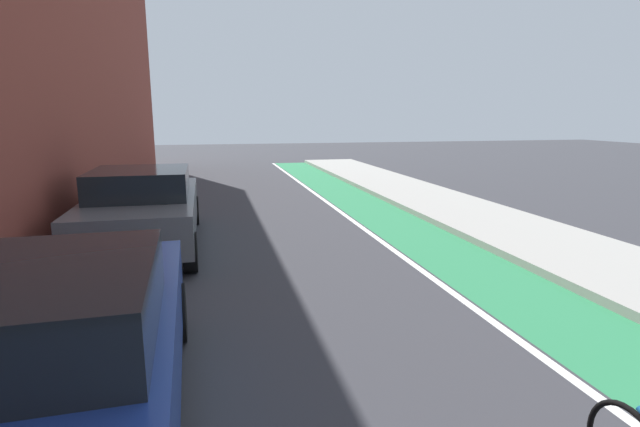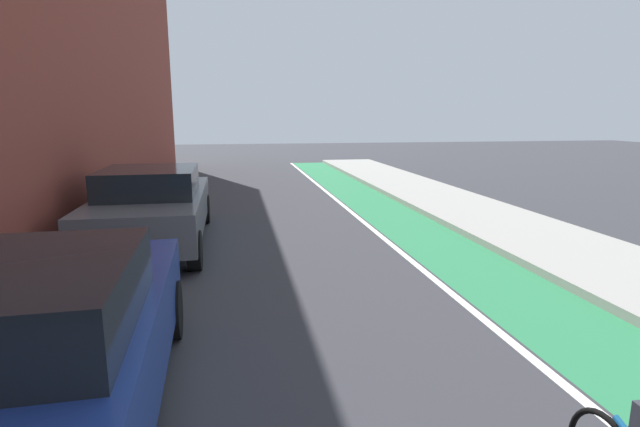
{
  "view_description": "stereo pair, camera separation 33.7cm",
  "coord_description": "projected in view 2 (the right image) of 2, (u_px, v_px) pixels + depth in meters",
  "views": [
    {
      "loc": [
        -1.37,
        6.08,
        2.5
      ],
      "look_at": [
        0.14,
        12.65,
        1.14
      ],
      "focal_mm": 27.19,
      "sensor_mm": 36.0,
      "label": 1
    },
    {
      "loc": [
        -1.04,
        6.01,
        2.5
      ],
      "look_at": [
        0.14,
        12.65,
        1.14
      ],
      "focal_mm": 27.19,
      "sensor_mm": 36.0,
      "label": 2
    }
  ],
  "objects": [
    {
      "name": "ground_plane",
      "position": [
        308.0,
        285.0,
        7.3
      ],
      "size": [
        74.25,
        74.25,
        0.0
      ],
      "primitive_type": "plane",
      "color": "#38383D"
    },
    {
      "name": "bike_lane_paint",
      "position": [
        434.0,
        242.0,
        9.72
      ],
      "size": [
        1.6,
        33.75,
        0.0
      ],
      "primitive_type": "cube",
      "color": "#2D8451",
      "rests_on": "ground"
    },
    {
      "name": "lane_divider_stripe",
      "position": [
        391.0,
        244.0,
        9.57
      ],
      "size": [
        0.12,
        33.75,
        0.0
      ],
      "primitive_type": "cube",
      "color": "white",
      "rests_on": "ground"
    },
    {
      "name": "sidewalk_right",
      "position": [
        530.0,
        235.0,
        10.07
      ],
      "size": [
        2.61,
        33.75,
        0.14
      ],
      "primitive_type": "cube",
      "color": "#A8A59E",
      "rests_on": "ground"
    },
    {
      "name": "parked_sedan_blue",
      "position": [
        22.0,
        355.0,
        3.54
      ],
      "size": [
        2.12,
        4.6,
        1.53
      ],
      "color": "navy",
      "rests_on": "ground"
    },
    {
      "name": "parked_sedan_gray",
      "position": [
        153.0,
        206.0,
        9.37
      ],
      "size": [
        2.02,
        4.75,
        1.53
      ],
      "color": "#595B60",
      "rests_on": "ground"
    }
  ]
}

